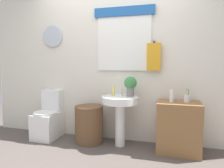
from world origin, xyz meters
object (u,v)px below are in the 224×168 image
object	(u,v)px
laundry_hamper	(89,124)
soap_bottle	(113,91)
wooden_cabinet	(178,127)
lotion_bottle	(172,96)
toilet	(49,119)
toothbrush_cup	(187,98)
pedestal_sink	(120,108)
potted_plant	(130,85)

from	to	relation	value
laundry_hamper	soap_bottle	xyz separation A→B (m)	(0.38, 0.05, 0.53)
wooden_cabinet	lotion_bottle	size ratio (longest dim) A/B	4.16
toilet	toothbrush_cup	xyz separation A→B (m)	(2.16, -0.01, 0.45)
pedestal_sink	toothbrush_cup	size ratio (longest dim) A/B	4.02
toilet	potted_plant	size ratio (longest dim) A/B	2.74
pedestal_sink	potted_plant	bearing A→B (deg)	23.20
toilet	potted_plant	bearing A→B (deg)	1.05
pedestal_sink	wooden_cabinet	xyz separation A→B (m)	(0.82, 0.00, -0.22)
toilet	lotion_bottle	bearing A→B (deg)	-2.19
pedestal_sink	lotion_bottle	distance (m)	0.76
wooden_cabinet	toothbrush_cup	size ratio (longest dim) A/B	3.80
toilet	wooden_cabinet	bearing A→B (deg)	-0.97
pedestal_sink	soap_bottle	bearing A→B (deg)	157.38
toilet	potted_plant	world-z (taller)	potted_plant
pedestal_sink	potted_plant	distance (m)	0.38
soap_bottle	lotion_bottle	world-z (taller)	soap_bottle
toilet	soap_bottle	xyz separation A→B (m)	(1.11, 0.02, 0.51)
wooden_cabinet	soap_bottle	world-z (taller)	soap_bottle
lotion_bottle	toothbrush_cup	world-z (taller)	toothbrush_cup
laundry_hamper	potted_plant	bearing A→B (deg)	5.39
laundry_hamper	lotion_bottle	distance (m)	1.32
pedestal_sink	lotion_bottle	size ratio (longest dim) A/B	4.40
laundry_hamper	potted_plant	xyz separation A→B (m)	(0.64, 0.06, 0.63)
wooden_cabinet	lotion_bottle	world-z (taller)	lotion_bottle
wooden_cabinet	soap_bottle	size ratio (longest dim) A/B	4.96
wooden_cabinet	lotion_bottle	distance (m)	0.45
soap_bottle	toothbrush_cup	world-z (taller)	toothbrush_cup
laundry_hamper	wooden_cabinet	xyz separation A→B (m)	(1.32, 0.00, 0.07)
toilet	soap_bottle	size ratio (longest dim) A/B	5.66
toilet	laundry_hamper	bearing A→B (deg)	-2.72
toilet	toothbrush_cup	bearing A→B (deg)	-0.39
pedestal_sink	soap_bottle	size ratio (longest dim) A/B	5.25
potted_plant	wooden_cabinet	bearing A→B (deg)	-5.01
toilet	potted_plant	xyz separation A→B (m)	(1.37, 0.03, 0.61)
soap_bottle	toothbrush_cup	distance (m)	1.05
laundry_hamper	pedestal_sink	distance (m)	0.57
toilet	lotion_bottle	world-z (taller)	lotion_bottle
laundry_hamper	toothbrush_cup	xyz separation A→B (m)	(1.42, 0.02, 0.47)
soap_bottle	wooden_cabinet	bearing A→B (deg)	-3.03
lotion_bottle	laundry_hamper	bearing A→B (deg)	178.12
wooden_cabinet	potted_plant	bearing A→B (deg)	174.99
toilet	lotion_bottle	xyz separation A→B (m)	(1.96, -0.07, 0.48)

